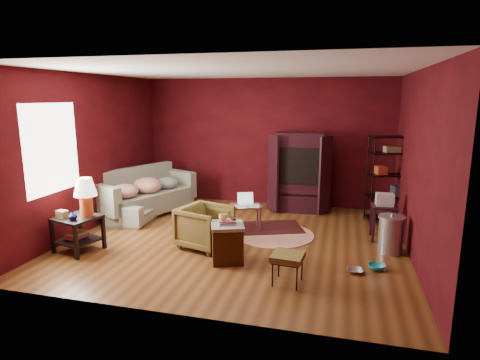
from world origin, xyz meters
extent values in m
cube|color=brown|center=(0.00, 0.00, -0.01)|extent=(5.50, 5.00, 0.02)
cube|color=white|center=(0.00, 0.00, 2.81)|extent=(5.50, 5.00, 0.02)
cube|color=#4C0A0F|center=(0.00, 2.51, 1.40)|extent=(5.50, 0.02, 2.80)
cube|color=#4C0A0F|center=(0.00, -2.51, 1.40)|extent=(5.50, 0.02, 2.80)
cube|color=#4C0A0F|center=(-2.76, 0.00, 1.40)|extent=(0.02, 5.00, 2.80)
cube|color=#4C0A0F|center=(2.76, 0.00, 1.40)|extent=(0.02, 5.00, 2.80)
cube|color=white|center=(-2.73, -1.00, 1.60)|extent=(0.02, 1.20, 1.40)
imported|color=gray|center=(-2.26, 0.97, 0.39)|extent=(0.64, 2.00, 0.77)
imported|color=black|center=(-0.41, -0.46, 0.38)|extent=(0.86, 0.89, 0.75)
imported|color=#B9BBC0|center=(1.93, -0.86, 0.11)|extent=(0.23, 0.07, 0.22)
imported|color=#26AFB4|center=(2.22, -0.68, 0.12)|extent=(0.25, 0.11, 0.24)
imported|color=#0C123E|center=(-2.23, -1.29, 0.63)|extent=(0.15, 0.16, 0.14)
imported|color=#FFED7C|center=(0.05, -0.96, 0.70)|extent=(0.15, 0.13, 0.12)
cube|color=black|center=(-2.28, -1.12, 0.54)|extent=(0.72, 0.72, 0.04)
cube|color=black|center=(-2.28, -1.12, 0.18)|extent=(0.67, 0.67, 0.03)
cube|color=black|center=(-2.61, -1.31, 0.28)|extent=(0.06, 0.06, 0.55)
cube|color=black|center=(-2.09, -1.44, 0.28)|extent=(0.06, 0.06, 0.55)
cube|color=black|center=(-2.48, -0.80, 0.28)|extent=(0.06, 0.06, 0.55)
cube|color=black|center=(-1.96, -0.93, 0.28)|extent=(0.06, 0.06, 0.55)
cylinder|color=#D25E26|center=(-2.15, -1.05, 0.73)|extent=(0.24, 0.24, 0.33)
cone|color=#F2E5C6|center=(-2.15, -1.05, 1.03)|extent=(0.43, 0.43, 0.28)
cube|color=olive|center=(-2.46, -1.23, 0.62)|extent=(0.20, 0.16, 0.12)
cube|color=#CD333A|center=(-2.33, -1.11, 0.22)|extent=(0.28, 0.32, 0.03)
cube|color=#3387CD|center=(-2.32, -1.11, 0.26)|extent=(0.28, 0.32, 0.03)
cube|color=#E6C54C|center=(-2.31, -1.11, 0.29)|extent=(0.28, 0.32, 0.03)
cube|color=gray|center=(-2.19, 0.97, 0.28)|extent=(1.52, 2.08, 0.40)
cube|color=gray|center=(-2.51, 1.11, 0.56)|extent=(0.94, 1.83, 0.81)
cube|color=gray|center=(-2.58, 0.09, 0.51)|extent=(0.81, 0.49, 0.56)
cube|color=gray|center=(-1.80, 1.85, 0.51)|extent=(0.81, 0.49, 0.56)
ellipsoid|color=#AE2E18|center=(-2.37, 0.44, 0.61)|extent=(0.69, 0.69, 0.28)
ellipsoid|color=#AE2E18|center=(-2.14, 0.95, 0.63)|extent=(0.77, 0.77, 0.32)
ellipsoid|color=gray|center=(-1.94, 1.41, 0.59)|extent=(0.64, 0.64, 0.26)
cube|color=#42250F|center=(0.10, -0.93, 0.26)|extent=(0.56, 0.56, 0.53)
cube|color=gray|center=(0.10, -0.93, 0.55)|extent=(0.60, 0.60, 0.05)
cube|color=beige|center=(0.10, -0.93, 0.59)|extent=(0.31, 0.27, 0.02)
cube|color=#4C76B2|center=(0.10, -0.93, 0.61)|extent=(0.30, 0.28, 0.02)
cube|color=#CB584C|center=(0.10, -0.93, 0.63)|extent=(0.27, 0.23, 0.02)
cube|color=black|center=(0.16, -0.87, 0.65)|extent=(0.14, 0.15, 0.02)
cube|color=black|center=(1.06, -1.42, 0.37)|extent=(0.43, 0.43, 0.08)
cube|color=black|center=(1.06, -1.42, 0.32)|extent=(0.39, 0.39, 0.02)
cylinder|color=black|center=(0.89, -1.56, 0.16)|extent=(0.02, 0.02, 0.33)
cylinder|color=black|center=(1.20, -1.59, 0.16)|extent=(0.02, 0.02, 0.33)
cylinder|color=black|center=(0.92, -1.24, 0.16)|extent=(0.02, 0.02, 0.33)
cylinder|color=black|center=(1.23, -1.28, 0.16)|extent=(0.02, 0.02, 0.33)
cylinder|color=beige|center=(0.57, 0.40, 0.01)|extent=(1.52, 1.52, 0.01)
cube|color=#4A1314|center=(0.41, 0.73, 0.02)|extent=(1.41, 1.18, 0.01)
cube|color=brown|center=(0.03, 0.55, 0.45)|extent=(0.64, 0.56, 0.03)
cylinder|color=brown|center=(-0.13, 0.32, 0.23)|extent=(0.04, 0.04, 0.45)
cylinder|color=brown|center=(0.30, 0.50, 0.23)|extent=(0.04, 0.04, 0.45)
cylinder|color=brown|center=(-0.25, 0.60, 0.23)|extent=(0.04, 0.04, 0.45)
cylinder|color=brown|center=(0.19, 0.78, 0.23)|extent=(0.04, 0.04, 0.45)
cube|color=silver|center=(0.02, 0.57, 0.47)|extent=(0.34, 0.29, 0.01)
cube|color=silver|center=(-0.02, 0.67, 0.57)|extent=(0.29, 0.17, 0.19)
cube|color=#BCB9B6|center=(-0.04, 0.42, 0.47)|extent=(0.31, 0.33, 0.00)
cube|color=#BCB9B6|center=(0.18, 0.52, 0.47)|extent=(0.24, 0.30, 0.00)
cube|color=black|center=(0.81, 2.06, 0.84)|extent=(1.00, 0.59, 1.67)
cube|color=black|center=(0.82, 1.97, 1.01)|extent=(0.82, 0.45, 0.75)
cube|color=black|center=(0.30, 1.78, 0.84)|extent=(0.28, 0.34, 1.59)
cube|color=black|center=(1.35, 1.85, 0.84)|extent=(0.24, 0.36, 1.59)
cube|color=#2C2F31|center=(0.81, 2.01, 0.93)|extent=(0.57, 0.47, 0.46)
cube|color=black|center=(0.83, 1.79, 0.93)|extent=(0.44, 0.04, 0.35)
cube|color=black|center=(0.81, 2.01, 0.40)|extent=(0.82, 0.49, 0.04)
cylinder|color=black|center=(2.24, 1.43, 0.84)|extent=(0.03, 0.03, 1.68)
cylinder|color=black|center=(2.99, 1.65, 0.84)|extent=(0.03, 0.03, 1.68)
cylinder|color=black|center=(2.15, 1.75, 0.84)|extent=(0.03, 0.03, 1.68)
cylinder|color=black|center=(2.90, 1.97, 0.84)|extent=(0.03, 0.03, 1.68)
cube|color=black|center=(2.57, 1.70, 0.09)|extent=(0.89, 0.57, 0.02)
cube|color=black|center=(2.57, 1.70, 0.51)|extent=(0.89, 0.57, 0.02)
cube|color=black|center=(2.57, 1.70, 0.93)|extent=(0.89, 0.57, 0.02)
cube|color=black|center=(2.57, 1.70, 1.35)|extent=(0.89, 0.57, 0.02)
cube|color=black|center=(2.57, 1.70, 1.66)|extent=(0.89, 0.57, 0.02)
cube|color=#9B2C19|center=(2.39, 1.65, 1.02)|extent=(0.24, 0.28, 0.15)
cube|color=#353340|center=(2.75, 1.75, 0.62)|extent=(0.29, 0.29, 0.19)
cube|color=olive|center=(2.57, 1.70, 1.43)|extent=(0.32, 0.26, 0.11)
cube|color=black|center=(2.40, 0.65, 0.58)|extent=(0.42, 0.42, 0.04)
cube|color=black|center=(2.24, 0.47, 0.29)|extent=(0.04, 0.04, 0.58)
cube|color=black|center=(2.58, 0.49, 0.29)|extent=(0.04, 0.04, 0.58)
cube|color=black|center=(2.22, 0.81, 0.29)|extent=(0.04, 0.04, 0.58)
cube|color=black|center=(2.56, 0.82, 0.29)|extent=(0.04, 0.04, 0.58)
cube|color=silver|center=(2.40, 0.65, 0.70)|extent=(0.29, 0.23, 0.20)
cylinder|color=#BCBBC3|center=(2.46, 0.04, 0.28)|extent=(0.46, 0.46, 0.55)
cylinder|color=#BCBBC3|center=(2.46, 0.04, 0.57)|extent=(0.50, 0.50, 0.04)
sphere|color=#BCBBC3|center=(2.46, 0.04, 0.61)|extent=(0.07, 0.07, 0.06)
camera|label=1|loc=(1.69, -6.28, 2.39)|focal=30.00mm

